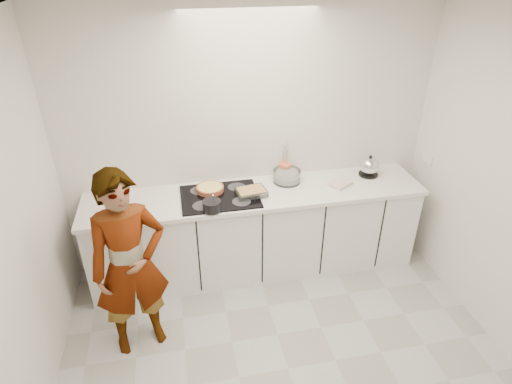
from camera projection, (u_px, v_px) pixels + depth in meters
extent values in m
cube|color=#B5B5B5|center=(288.00, 369.00, 3.42)|extent=(3.60, 3.20, 0.00)
cube|color=white|center=(308.00, 24.00, 2.13)|extent=(3.60, 3.20, 0.00)
cube|color=silver|center=(250.00, 141.00, 4.14)|extent=(3.60, 0.00, 2.60)
cube|color=white|center=(428.00, 159.00, 4.33)|extent=(0.02, 0.15, 0.09)
cube|color=white|center=(256.00, 233.00, 4.29)|extent=(3.20, 0.58, 0.87)
cube|color=white|center=(256.00, 194.00, 4.07)|extent=(3.24, 0.64, 0.04)
cube|color=black|center=(220.00, 197.00, 3.98)|extent=(0.72, 0.54, 0.01)
cylinder|color=#A14E35|center=(210.00, 189.00, 4.05)|extent=(0.33, 0.33, 0.04)
cylinder|color=#F8E06A|center=(210.00, 187.00, 4.04)|extent=(0.29, 0.29, 0.01)
cylinder|color=black|center=(212.00, 206.00, 3.74)|extent=(0.22, 0.22, 0.09)
cylinder|color=silver|center=(214.00, 200.00, 3.74)|extent=(0.02, 0.07, 0.14)
cube|color=silver|center=(251.00, 192.00, 3.99)|extent=(0.30, 0.24, 0.05)
cube|color=tan|center=(251.00, 190.00, 3.98)|extent=(0.27, 0.20, 0.02)
cylinder|color=silver|center=(287.00, 176.00, 4.21)|extent=(0.30, 0.30, 0.13)
cylinder|color=white|center=(287.00, 178.00, 4.22)|extent=(0.26, 0.26, 0.06)
cube|color=white|center=(340.00, 184.00, 4.17)|extent=(0.26, 0.24, 0.03)
cylinder|color=black|center=(368.00, 174.00, 4.36)|extent=(0.22, 0.22, 0.02)
sphere|color=silver|center=(369.00, 166.00, 4.32)|extent=(0.21, 0.21, 0.19)
sphere|color=black|center=(371.00, 157.00, 4.26)|extent=(0.04, 0.04, 0.03)
cylinder|color=orange|center=(285.00, 170.00, 4.31)|extent=(0.12, 0.12, 0.14)
imported|color=white|center=(130.00, 266.00, 3.28)|extent=(0.68, 0.54, 1.62)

